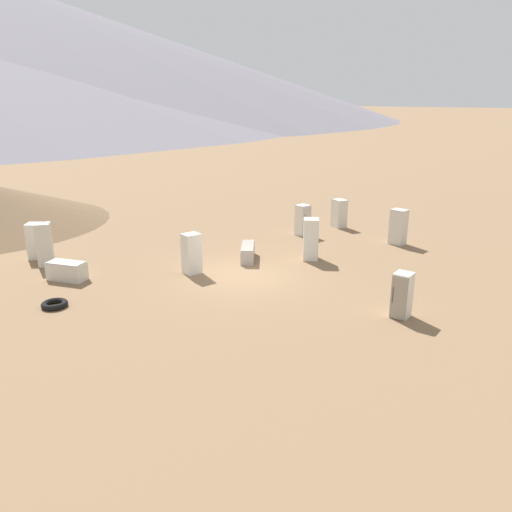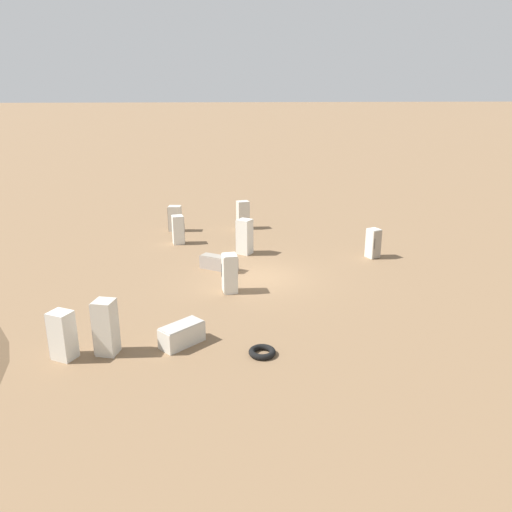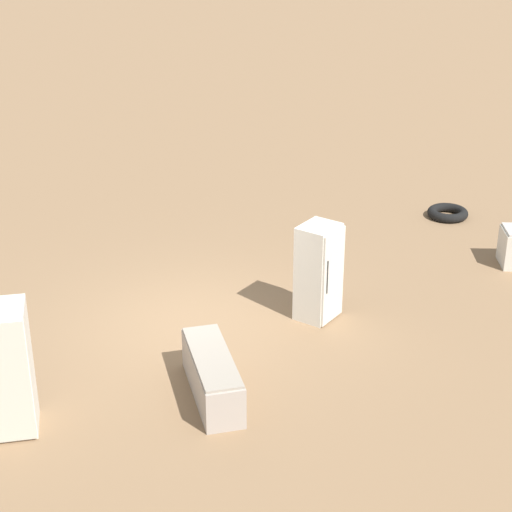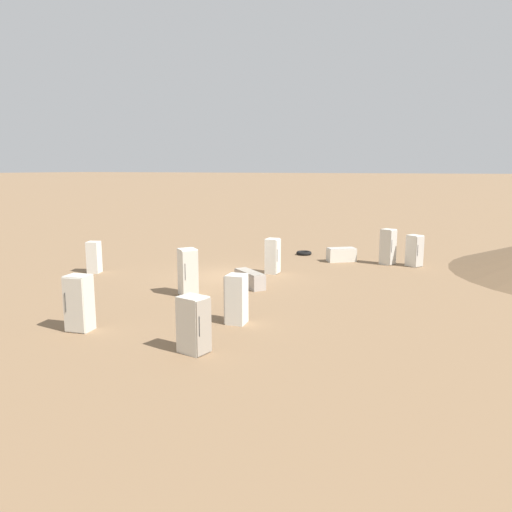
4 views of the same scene
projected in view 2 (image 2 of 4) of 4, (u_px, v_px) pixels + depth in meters
The scene contains 12 objects.
ground_plane at pixel (259, 277), 23.18m from camera, with size 1000.00×1000.00×0.00m, color #846647.
discarded_fridge_0 at pixel (243, 215), 31.33m from camera, with size 0.75×0.81×1.76m.
discarded_fridge_1 at pixel (230, 273), 21.22m from camera, with size 0.71×0.66×1.69m.
discarded_fridge_2 at pixel (178, 230), 28.17m from camera, with size 0.69×0.72×1.62m.
discarded_fridge_3 at pixel (175, 219), 30.78m from camera, with size 0.72×0.86×1.58m.
discarded_fridge_4 at pixel (106, 327), 16.12m from camera, with size 0.79×0.82×1.87m.
discarded_fridge_5 at pixel (219, 263), 24.11m from camera, with size 1.56×1.85×0.67m.
discarded_fridge_6 at pixel (62, 335), 15.86m from camera, with size 0.86×0.91×1.62m.
discarded_fridge_7 at pixel (182, 334), 16.86m from camera, with size 1.47×1.62×0.75m.
discarded_fridge_8 at pixel (373, 243), 25.78m from camera, with size 0.77×0.72×1.52m.
discarded_fridge_9 at pixel (244, 237), 26.35m from camera, with size 0.95×0.97×1.87m.
scrap_tire at pixel (262, 352), 16.27m from camera, with size 0.89×0.89×0.20m.
Camera 2 is at (21.46, -3.46, 8.12)m, focal length 35.00 mm.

